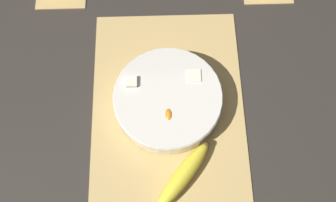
{
  "coord_description": "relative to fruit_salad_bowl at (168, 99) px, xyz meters",
  "views": [
    {
      "loc": [
        0.34,
        -0.01,
        0.88
      ],
      "look_at": [
        0.0,
        0.0,
        0.03
      ],
      "focal_mm": 42.0,
      "sensor_mm": 36.0,
      "label": 1
    }
  ],
  "objects": [
    {
      "name": "bamboo_mat_center",
      "position": [
        0.0,
        -0.0,
        -0.04
      ],
      "size": [
        0.51,
        0.36,
        0.01
      ],
      "color": "tan",
      "rests_on": "ground_plane"
    },
    {
      "name": "fruit_salad_bowl",
      "position": [
        0.0,
        0.0,
        0.0
      ],
      "size": [
        0.25,
        0.25,
        0.07
      ],
      "color": "silver",
      "rests_on": "bamboo_mat_center"
    },
    {
      "name": "ground_plane",
      "position": [
        0.0,
        -0.0,
        -0.04
      ],
      "size": [
        6.0,
        6.0,
        0.0
      ],
      "primitive_type": "plane",
      "color": "#2D2823"
    },
    {
      "name": "whole_banana",
      "position": [
        0.17,
        0.03,
        -0.01
      ],
      "size": [
        0.16,
        0.14,
        0.04
      ],
      "color": "yellow",
      "rests_on": "bamboo_mat_center"
    }
  ]
}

